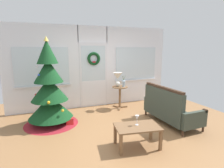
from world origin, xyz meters
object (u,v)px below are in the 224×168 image
settee_sofa (168,109)px  flower_vase (124,83)px  christmas_tree (50,94)px  wine_glass (137,118)px  table_lamp (118,78)px  side_table (120,93)px  coffee_table (137,129)px  gift_box (69,121)px

settee_sofa → flower_vase: bearing=110.4°
christmas_tree → wine_glass: size_ratio=11.02×
table_lamp → settee_sofa: bearing=-65.8°
christmas_tree → table_lamp: bearing=15.4°
side_table → coffee_table: bearing=-105.5°
flower_vase → coffee_table: size_ratio=0.38×
settee_sofa → wine_glass: (-1.27, -0.68, 0.18)m
flower_vase → gift_box: (-1.79, -0.69, -0.72)m
flower_vase → gift_box: 2.05m
side_table → table_lamp: bearing=146.3°
table_lamp → christmas_tree: bearing=-164.6°
wine_glass → gift_box: bearing=126.1°
settee_sofa → table_lamp: bearing=114.2°
christmas_tree → table_lamp: 2.13m
settee_sofa → side_table: size_ratio=2.26×
flower_vase → side_table: bearing=149.0°
settee_sofa → flower_vase: (-0.55, 1.49, 0.43)m
settee_sofa → side_table: (-0.65, 1.55, 0.12)m
coffee_table → table_lamp: bearing=76.1°
christmas_tree → gift_box: bearing=-29.1°
flower_vase → wine_glass: 2.30m
christmas_tree → settee_sofa: size_ratio=1.37×
christmas_tree → coffee_table: bearing=-50.0°
side_table → wine_glass: side_table is taller
flower_vase → gift_box: size_ratio=1.98×
table_lamp → wine_glass: 2.37m
christmas_tree → settee_sofa: christmas_tree is taller
christmas_tree → table_lamp: (2.04, 0.56, 0.20)m
gift_box → flower_vase: bearing=21.2°
wine_glass → flower_vase: bearing=71.7°
coffee_table → gift_box: coffee_table is taller
coffee_table → wine_glass: wine_glass is taller
table_lamp → wine_glass: bearing=-103.8°
gift_box → christmas_tree: bearing=150.9°
settee_sofa → wine_glass: 1.45m
flower_vase → coffee_table: 2.38m
coffee_table → settee_sofa: bearing=29.4°
christmas_tree → flower_vase: christmas_tree is taller
settee_sofa → flower_vase: size_ratio=4.48×
christmas_tree → gift_box: 0.84m
side_table → gift_box: side_table is taller
settee_sofa → coffee_table: (-1.29, -0.73, -0.02)m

